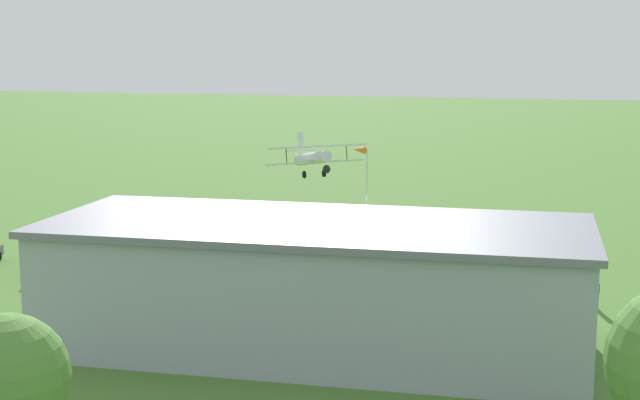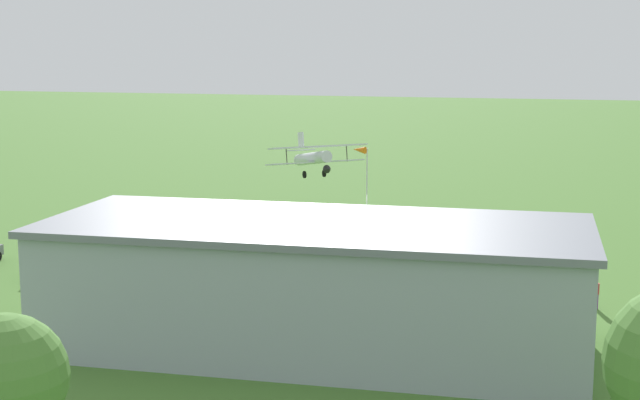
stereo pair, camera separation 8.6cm
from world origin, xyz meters
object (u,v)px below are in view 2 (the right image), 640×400
at_px(hangar, 316,285).
at_px(biplane, 314,157).
at_px(person_by_parked_cars, 568,288).
at_px(car_orange, 160,262).
at_px(car_green, 53,264).
at_px(tree_near_perimeter_road, 5,378).
at_px(person_near_hangar_door, 536,280).
at_px(person_at_fence_line, 226,263).
at_px(person_walking_on_apron, 596,294).
at_px(windsock, 360,156).
at_px(person_crossing_taxiway, 558,292).

bearing_deg(hangar, biplane, -73.36).
bearing_deg(person_by_parked_cars, car_orange, 1.63).
distance_m(hangar, person_by_parked_cars, 17.49).
distance_m(car_green, person_by_parked_cars, 32.90).
xyz_separation_m(hangar, tree_near_perimeter_road, (4.19, 19.75, 1.64)).
height_order(person_near_hangar_door, person_at_fence_line, person_at_fence_line).
bearing_deg(biplane, person_walking_on_apron, 134.96).
bearing_deg(person_by_parked_cars, windsock, -49.16).
bearing_deg(person_walking_on_apron, person_crossing_taxiway, -3.62).
xyz_separation_m(hangar, person_by_parked_cars, (-11.95, -12.54, -2.41)).
bearing_deg(person_by_parked_cars, person_crossing_taxiway, 66.66).
distance_m(biplane, windsock, 5.23).
bearing_deg(windsock, person_at_fence_line, 78.26).
height_order(person_walking_on_apron, person_crossing_taxiway, person_walking_on_apron).
distance_m(person_at_fence_line, person_crossing_taxiway, 21.45).
height_order(hangar, biplane, biplane).
height_order(car_green, person_walking_on_apron, person_walking_on_apron).
bearing_deg(tree_near_perimeter_road, person_near_hangar_door, -112.77).
bearing_deg(person_crossing_taxiway, car_orange, -1.16).
bearing_deg(person_near_hangar_door, person_by_parked_cars, 140.99).
xyz_separation_m(car_orange, person_crossing_taxiway, (-25.65, 0.52, 0.00)).
distance_m(car_orange, person_crossing_taxiway, 25.65).
relative_size(tree_near_perimeter_road, windsock, 1.04).
height_order(person_near_hangar_door, person_walking_on_apron, person_walking_on_apron).
height_order(person_walking_on_apron, windsock, windsock).
bearing_deg(hangar, car_orange, -39.62).
relative_size(hangar, person_at_fence_line, 17.06).
bearing_deg(person_crossing_taxiway, hangar, 44.69).
relative_size(person_crossing_taxiway, windsock, 0.25).
bearing_deg(person_near_hangar_door, person_crossing_taxiway, 116.04).
bearing_deg(car_orange, hangar, 140.38).
height_order(person_walking_on_apron, person_at_fence_line, person_walking_on_apron).
xyz_separation_m(person_near_hangar_door, windsock, (15.82, -18.97, 5.03)).
distance_m(biplane, car_orange, 24.15).
bearing_deg(person_walking_on_apron, person_near_hangar_door, -40.18).
bearing_deg(person_near_hangar_door, biplane, -45.79).
xyz_separation_m(car_green, person_walking_on_apron, (-34.32, -1.73, 0.05)).
bearing_deg(car_orange, person_walking_on_apron, 178.65).
xyz_separation_m(biplane, tree_near_perimeter_road, (-6.34, 54.98, -0.43)).
bearing_deg(person_crossing_taxiway, biplane, -47.52).
distance_m(person_by_parked_cars, person_walking_on_apron, 2.11).
height_order(person_at_fence_line, tree_near_perimeter_road, tree_near_perimeter_road).
bearing_deg(windsock, person_by_parked_cars, 130.84).
bearing_deg(person_at_fence_line, person_crossing_taxiway, 175.67).
distance_m(car_green, person_crossing_taxiway, 32.25).
bearing_deg(person_by_parked_cars, hangar, 46.39).
height_order(person_near_hangar_door, tree_near_perimeter_road, tree_near_perimeter_road).
distance_m(person_at_fence_line, tree_near_perimeter_road, 33.41).
height_order(person_walking_on_apron, tree_near_perimeter_road, tree_near_perimeter_road).
xyz_separation_m(hangar, car_green, (20.80, -9.41, -2.38)).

